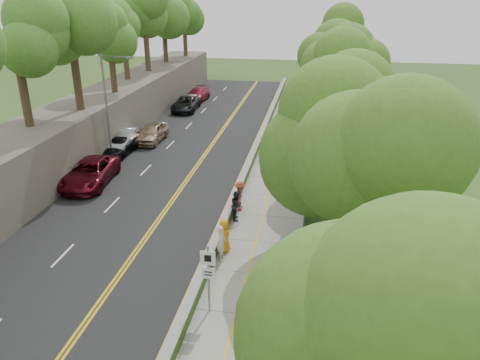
% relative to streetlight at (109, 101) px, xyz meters
% --- Properties ---
extents(ground, '(140.00, 140.00, 0.00)m').
position_rel_streetlight_xyz_m(ground, '(10.46, -14.00, -4.64)').
color(ground, '#33511E').
rests_on(ground, ground).
extents(road, '(11.20, 66.00, 0.04)m').
position_rel_streetlight_xyz_m(road, '(5.06, 1.00, -4.62)').
color(road, black).
rests_on(road, ground).
extents(sidewalk, '(4.20, 66.00, 0.05)m').
position_rel_streetlight_xyz_m(sidewalk, '(13.01, 1.00, -4.61)').
color(sidewalk, gray).
rests_on(sidewalk, ground).
extents(jersey_barrier, '(0.42, 66.00, 0.60)m').
position_rel_streetlight_xyz_m(jersey_barrier, '(10.71, 1.00, -4.34)').
color(jersey_barrier, '#7CC526').
rests_on(jersey_barrier, ground).
extents(rock_embankment, '(5.00, 66.00, 4.00)m').
position_rel_streetlight_xyz_m(rock_embankment, '(-3.04, 1.00, -2.64)').
color(rock_embankment, '#595147').
rests_on(rock_embankment, ground).
extents(chainlink_fence, '(0.04, 66.00, 2.00)m').
position_rel_streetlight_xyz_m(chainlink_fence, '(15.11, 1.00, -3.64)').
color(chainlink_fence, slate).
rests_on(chainlink_fence, ground).
extents(trees_embankment, '(6.40, 66.00, 13.00)m').
position_rel_streetlight_xyz_m(trees_embankment, '(-2.54, 1.00, 5.86)').
color(trees_embankment, '#4E892C').
rests_on(trees_embankment, rock_embankment).
extents(trees_fenceside, '(7.00, 66.00, 14.00)m').
position_rel_streetlight_xyz_m(trees_fenceside, '(17.46, 1.00, 2.36)').
color(trees_fenceside, '#4E8127').
rests_on(trees_fenceside, ground).
extents(streetlight, '(2.52, 0.22, 8.00)m').
position_rel_streetlight_xyz_m(streetlight, '(0.00, 0.00, 0.00)').
color(streetlight, gray).
rests_on(streetlight, ground).
extents(signpost, '(0.62, 0.09, 3.10)m').
position_rel_streetlight_xyz_m(signpost, '(11.51, -17.02, -2.68)').
color(signpost, gray).
rests_on(signpost, sidewalk).
extents(construction_barrel, '(0.57, 0.57, 0.93)m').
position_rel_streetlight_xyz_m(construction_barrel, '(13.46, 5.48, -4.12)').
color(construction_barrel, '#F55400').
rests_on(construction_barrel, sidewalk).
extents(concrete_block, '(1.25, 0.97, 0.80)m').
position_rel_streetlight_xyz_m(concrete_block, '(13.66, -18.00, -4.19)').
color(concrete_block, gray).
rests_on(concrete_block, sidewalk).
extents(car_2, '(3.25, 6.11, 1.64)m').
position_rel_streetlight_xyz_m(car_2, '(0.47, -5.13, -3.78)').
color(car_2, '#580C19').
rests_on(car_2, road).
extents(car_3, '(2.03, 4.66, 1.33)m').
position_rel_streetlight_xyz_m(car_3, '(0.01, 1.01, -3.93)').
color(car_3, black).
rests_on(car_3, road).
extents(car_4, '(1.91, 4.66, 1.58)m').
position_rel_streetlight_xyz_m(car_4, '(1.46, 4.64, -3.81)').
color(car_4, tan).
rests_on(car_4, road).
extents(car_5, '(1.97, 5.15, 1.68)m').
position_rel_streetlight_xyz_m(car_5, '(-0.14, 2.32, -3.76)').
color(car_5, '#A0A4A8').
rests_on(car_5, road).
extents(car_6, '(2.68, 5.38, 1.46)m').
position_rel_streetlight_xyz_m(car_6, '(1.37, 15.70, -3.87)').
color(car_6, black).
rests_on(car_6, road).
extents(car_7, '(2.41, 5.16, 1.46)m').
position_rel_streetlight_xyz_m(car_7, '(1.46, 20.33, -3.87)').
color(car_7, maroon).
rests_on(car_7, road).
extents(car_8, '(1.67, 4.01, 1.36)m').
position_rel_streetlight_xyz_m(car_8, '(1.46, 17.55, -3.92)').
color(car_8, white).
rests_on(car_8, road).
extents(painter_0, '(0.73, 0.96, 1.77)m').
position_rel_streetlight_xyz_m(painter_0, '(11.21, -12.21, -3.70)').
color(painter_0, orange).
rests_on(painter_0, sidewalk).
extents(painter_1, '(0.54, 0.73, 1.82)m').
position_rel_streetlight_xyz_m(painter_1, '(11.21, -13.00, -3.68)').
color(painter_1, silver).
rests_on(painter_1, sidewalk).
extents(painter_2, '(0.80, 0.95, 1.73)m').
position_rel_streetlight_xyz_m(painter_2, '(11.21, -8.61, -3.72)').
color(painter_2, black).
rests_on(painter_2, sidewalk).
extents(painter_3, '(0.82, 1.26, 1.84)m').
position_rel_streetlight_xyz_m(painter_3, '(11.21, -7.43, -3.67)').
color(painter_3, brown).
rests_on(painter_3, sidewalk).
extents(person_far, '(1.02, 0.54, 1.65)m').
position_rel_streetlight_xyz_m(person_far, '(13.26, 6.00, -3.76)').
color(person_far, black).
rests_on(person_far, sidewalk).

